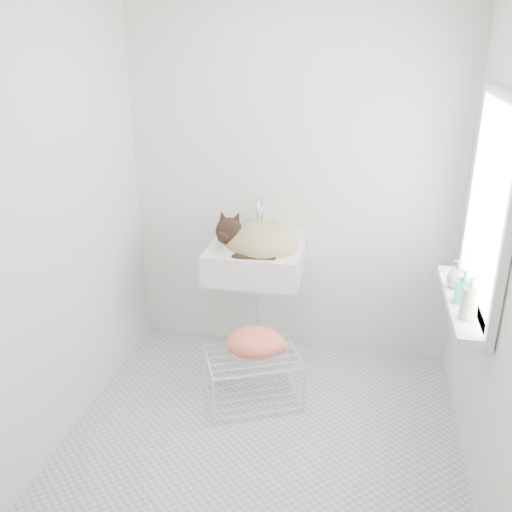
% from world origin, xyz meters
% --- Properties ---
extents(floor, '(2.20, 2.00, 0.02)m').
position_xyz_m(floor, '(0.00, 0.00, 0.00)').
color(floor, silver).
rests_on(floor, ground).
extents(back_wall, '(2.20, 0.02, 2.50)m').
position_xyz_m(back_wall, '(0.00, 1.00, 1.25)').
color(back_wall, silver).
rests_on(back_wall, ground).
extents(right_wall, '(0.02, 2.00, 2.50)m').
position_xyz_m(right_wall, '(1.10, 0.00, 1.25)').
color(right_wall, silver).
rests_on(right_wall, ground).
extents(left_wall, '(0.02, 2.00, 2.50)m').
position_xyz_m(left_wall, '(-1.10, 0.00, 1.25)').
color(left_wall, silver).
rests_on(left_wall, ground).
extents(window_glass, '(0.01, 0.80, 1.00)m').
position_xyz_m(window_glass, '(1.09, 0.20, 1.35)').
color(window_glass, white).
rests_on(window_glass, right_wall).
extents(window_frame, '(0.04, 0.90, 1.10)m').
position_xyz_m(window_frame, '(1.07, 0.20, 1.35)').
color(window_frame, white).
rests_on(window_frame, right_wall).
extents(windowsill, '(0.16, 0.88, 0.04)m').
position_xyz_m(windowsill, '(1.01, 0.20, 0.83)').
color(windowsill, white).
rests_on(windowsill, right_wall).
extents(sink, '(0.61, 0.53, 0.25)m').
position_xyz_m(sink, '(-0.20, 0.74, 0.85)').
color(sink, white).
rests_on(sink, back_wall).
extents(faucet, '(0.22, 0.16, 0.22)m').
position_xyz_m(faucet, '(-0.20, 0.92, 0.99)').
color(faucet, silver).
rests_on(faucet, sink).
extents(cat, '(0.54, 0.47, 0.32)m').
position_xyz_m(cat, '(-0.19, 0.72, 0.89)').
color(cat, tan).
rests_on(cat, sink).
extents(wire_rack, '(0.65, 0.57, 0.33)m').
position_xyz_m(wire_rack, '(-0.12, 0.27, 0.15)').
color(wire_rack, silver).
rests_on(wire_rack, floor).
extents(towel, '(0.40, 0.32, 0.15)m').
position_xyz_m(towel, '(-0.12, 0.29, 0.36)').
color(towel, '#FEAF16').
rests_on(towel, wire_rack).
extents(bottle_a, '(0.10, 0.10, 0.19)m').
position_xyz_m(bottle_a, '(1.00, -0.03, 0.85)').
color(bottle_a, silver).
rests_on(bottle_a, windowsill).
extents(bottle_b, '(0.09, 0.09, 0.18)m').
position_xyz_m(bottle_b, '(1.00, 0.15, 0.85)').
color(bottle_b, teal).
rests_on(bottle_b, windowsill).
extents(bottle_c, '(0.14, 0.14, 0.15)m').
position_xyz_m(bottle_c, '(1.00, 0.34, 0.85)').
color(bottle_c, silver).
rests_on(bottle_c, windowsill).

